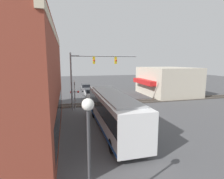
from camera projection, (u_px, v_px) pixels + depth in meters
ground_plane at (127, 115)px, 20.72m from camera, size 120.00×120.00×0.00m
shop_building at (166, 81)px, 33.15m from camera, size 10.42×9.51×5.15m
city_bus at (113, 110)px, 15.97m from camera, size 11.93×2.59×3.35m
traffic_signal_gantry at (91, 68)px, 22.31m from camera, size 0.42×8.77×7.32m
crossing_signal at (75, 92)px, 22.74m from camera, size 1.41×1.18×3.81m
streetlamp at (89, 152)px, 6.32m from camera, size 0.44×0.44×4.94m
rail_track_near at (114, 103)px, 26.44m from camera, size 2.60×60.00×0.15m
parked_car_white at (90, 93)px, 31.04m from camera, size 4.33×1.82×1.53m
parked_car_grey at (86, 87)px, 38.13m from camera, size 4.80×1.82×1.44m
pedestrian_near_bus at (117, 106)px, 20.76m from camera, size 0.34×0.34×1.84m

